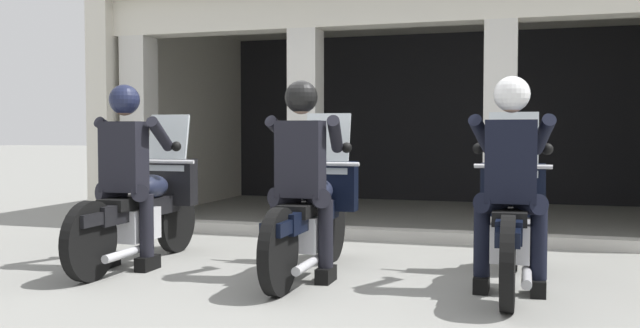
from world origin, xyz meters
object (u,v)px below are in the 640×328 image
at_px(motorcycle_center, 313,214).
at_px(police_officer_right, 511,166).
at_px(police_officer_center, 302,163).
at_px(police_officer_left, 126,160).
at_px(motorcycle_right, 511,221).
at_px(motorcycle_left, 144,208).

relative_size(motorcycle_center, police_officer_right, 1.29).
xyz_separation_m(motorcycle_center, police_officer_center, (-0.00, -0.28, 0.44)).
xyz_separation_m(police_officer_left, motorcycle_right, (3.19, 0.29, -0.44)).
xyz_separation_m(motorcycle_left, police_officer_center, (1.59, -0.30, 0.44)).
height_order(police_officer_center, police_officer_right, same).
distance_m(motorcycle_left, police_officer_right, 3.23).
relative_size(police_officer_left, motorcycle_right, 0.78).
bearing_deg(police_officer_left, motorcycle_left, 72.53).
distance_m(police_officer_left, police_officer_right, 3.19).
xyz_separation_m(police_officer_center, motorcycle_right, (1.59, 0.31, -0.44)).
bearing_deg(police_officer_right, motorcycle_center, 157.51).
height_order(motorcycle_right, police_officer_right, police_officer_right).
relative_size(police_officer_left, police_officer_center, 1.00).
distance_m(police_officer_left, motorcycle_center, 1.68).
distance_m(motorcycle_left, police_officer_left, 0.52).
distance_m(police_officer_center, motorcycle_right, 1.68).
relative_size(police_officer_center, police_officer_right, 1.00).
distance_m(motorcycle_left, police_officer_center, 1.68).
bearing_deg(police_officer_right, police_officer_center, 167.64).
distance_m(police_officer_left, police_officer_center, 1.59).
relative_size(motorcycle_left, police_officer_left, 1.29).
relative_size(motorcycle_left, police_officer_center, 1.29).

